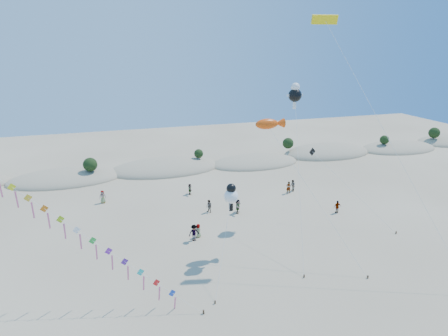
% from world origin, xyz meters
% --- Properties ---
extents(dune_ridge, '(145.30, 11.49, 5.57)m').
position_xyz_m(dune_ridge, '(1.06, 45.14, 0.11)').
color(dune_ridge, gray).
rests_on(dune_ridge, ground).
extents(fish_kite, '(7.67, 10.07, 13.42)m').
position_xyz_m(fish_kite, '(6.90, 17.30, 12.86)').
color(fish_kite, '#3F2D1E').
rests_on(fish_kite, ground).
extents(cartoon_kite_low, '(4.17, 7.14, 7.91)m').
position_xyz_m(cartoon_kite_low, '(2.07, 14.90, 6.77)').
color(cartoon_kite_low, '#3F2D1E').
rests_on(cartoon_kite_low, ground).
extents(cartoon_kite_high, '(5.81, 13.74, 16.30)m').
position_xyz_m(cartoon_kite_high, '(12.20, 22.55, 15.03)').
color(cartoon_kite_high, '#3F2D1E').
rests_on(cartoon_kite_high, ground).
extents(parafoil_kite, '(9.53, 14.03, 23.03)m').
position_xyz_m(parafoil_kite, '(11.75, 16.20, 22.17)').
color(parafoil_kite, '#3F2D1E').
rests_on(parafoil_kite, ground).
extents(dark_kite, '(7.44, 7.99, 8.66)m').
position_xyz_m(dark_kite, '(16.39, 19.97, 6.08)').
color(dark_kite, '#3F2D1E').
rests_on(dark_kite, ground).
extents(beachgoers, '(29.45, 14.49, 1.88)m').
position_xyz_m(beachgoers, '(4.51, 25.78, 0.87)').
color(beachgoers, slate).
rests_on(beachgoers, ground).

